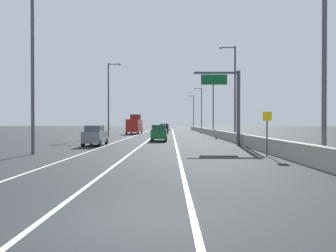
% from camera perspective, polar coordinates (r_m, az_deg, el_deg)
% --- Properties ---
extents(ground_plane, '(320.00, 320.00, 0.00)m').
position_cam_1_polar(ground_plane, '(70.94, -0.24, -1.26)').
color(ground_plane, '#26282B').
extents(lane_stripe_left, '(0.16, 130.00, 0.00)m').
position_cam_1_polar(lane_stripe_left, '(62.27, -5.42, -1.51)').
color(lane_stripe_left, silver).
rests_on(lane_stripe_left, ground_plane).
extents(lane_stripe_center, '(0.16, 130.00, 0.00)m').
position_cam_1_polar(lane_stripe_center, '(62.01, -2.20, -1.52)').
color(lane_stripe_center, silver).
rests_on(lane_stripe_center, ground_plane).
extents(lane_stripe_right, '(0.16, 130.00, 0.00)m').
position_cam_1_polar(lane_stripe_right, '(61.94, 1.04, -1.52)').
color(lane_stripe_right, silver).
rests_on(lane_stripe_right, ground_plane).
extents(jersey_barrier_right, '(0.60, 120.00, 1.10)m').
position_cam_1_polar(jersey_barrier_right, '(47.51, 9.52, -1.49)').
color(jersey_barrier_right, '#9E998E').
rests_on(jersey_barrier_right, ground_plane).
extents(overhead_sign_gantry, '(4.68, 0.36, 7.50)m').
position_cam_1_polar(overhead_sign_gantry, '(31.05, 11.85, 5.14)').
color(overhead_sign_gantry, '#47474C').
rests_on(overhead_sign_gantry, ground_plane).
extents(speed_advisory_sign, '(0.60, 0.11, 3.00)m').
position_cam_1_polar(speed_advisory_sign, '(21.41, 18.23, -0.74)').
color(speed_advisory_sign, '#4C4C51').
rests_on(speed_advisory_sign, ground_plane).
extents(lamp_post_right_near, '(2.14, 0.44, 11.87)m').
position_cam_1_polar(lamp_post_right_near, '(17.76, 26.81, 15.08)').
color(lamp_post_right_near, '#4C4C51').
rests_on(lamp_post_right_near, ground_plane).
extents(lamp_post_right_second, '(2.14, 0.44, 11.87)m').
position_cam_1_polar(lamp_post_right_second, '(38.67, 12.24, 7.18)').
color(lamp_post_right_second, '#4C4C51').
rests_on(lamp_post_right_second, ground_plane).
extents(lamp_post_right_third, '(2.14, 0.44, 11.87)m').
position_cam_1_polar(lamp_post_right_third, '(60.52, 8.34, 4.78)').
color(lamp_post_right_third, '#4C4C51').
rests_on(lamp_post_right_third, ground_plane).
extents(lamp_post_right_fourth, '(2.14, 0.44, 11.87)m').
position_cam_1_polar(lamp_post_right_fourth, '(82.50, 6.19, 3.65)').
color(lamp_post_right_fourth, '#4C4C51').
rests_on(lamp_post_right_fourth, ground_plane).
extents(lamp_post_right_fifth, '(2.14, 0.44, 11.87)m').
position_cam_1_polar(lamp_post_right_fifth, '(104.54, 4.73, 2.99)').
color(lamp_post_right_fifth, '#4C4C51').
rests_on(lamp_post_right_fifth, ground_plane).
extents(lamp_post_left_near, '(2.14, 0.44, 11.87)m').
position_cam_1_polar(lamp_post_left_near, '(23.92, -23.75, 11.28)').
color(lamp_post_left_near, '#4C4C51').
rests_on(lamp_post_left_near, ground_plane).
extents(lamp_post_left_mid, '(2.14, 0.44, 11.87)m').
position_cam_1_polar(lamp_post_left_mid, '(49.23, -10.95, 5.75)').
color(lamp_post_left_mid, '#4C4C51').
rests_on(lamp_post_left_mid, ground_plane).
extents(car_black_0, '(1.88, 4.11, 2.12)m').
position_cam_1_polar(car_black_0, '(65.17, -0.75, -0.49)').
color(car_black_0, black).
rests_on(car_black_0, ground_plane).
extents(car_silver_1, '(1.91, 4.15, 1.92)m').
position_cam_1_polar(car_silver_1, '(89.09, -0.36, -0.28)').
color(car_silver_1, '#B7B7BC').
rests_on(car_silver_1, ground_plane).
extents(car_gray_2, '(1.84, 4.21, 2.01)m').
position_cam_1_polar(car_gray_2, '(30.66, -13.60, -1.78)').
color(car_gray_2, slate).
rests_on(car_gray_2, ground_plane).
extents(car_green_3, '(1.95, 4.59, 2.03)m').
position_cam_1_polar(car_green_3, '(37.56, -1.68, -1.32)').
color(car_green_3, '#196033').
rests_on(car_green_3, ground_plane).
extents(car_blue_4, '(1.87, 4.05, 2.03)m').
position_cam_1_polar(car_blue_4, '(101.05, -0.44, -0.15)').
color(car_blue_4, '#1E389E').
rests_on(car_blue_4, ground_plane).
extents(box_truck, '(2.52, 8.60, 4.09)m').
position_cam_1_polar(box_truck, '(63.33, -6.33, 0.21)').
color(box_truck, '#A51E19').
rests_on(box_truck, ground_plane).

